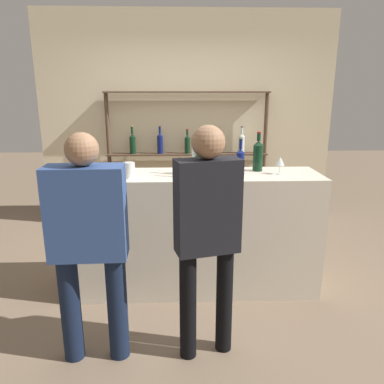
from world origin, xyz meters
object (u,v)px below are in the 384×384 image
(counter_bottle_1, at_px, (197,158))
(wine_glass, at_px, (280,162))
(counter_bottle_0, at_px, (258,155))
(counter_bottle_2, at_px, (200,163))
(customer_center, at_px, (207,227))
(counter_bottle_3, at_px, (240,161))
(cork_jar, at_px, (129,170))
(customer_left, at_px, (88,236))

(counter_bottle_1, distance_m, wine_glass, 0.73)
(counter_bottle_0, relative_size, counter_bottle_2, 1.06)
(counter_bottle_1, distance_m, counter_bottle_2, 0.12)
(counter_bottle_0, height_order, counter_bottle_1, counter_bottle_1)
(counter_bottle_0, xyz_separation_m, wine_glass, (0.17, -0.14, -0.03))
(counter_bottle_0, distance_m, customer_center, 1.21)
(counter_bottle_3, height_order, customer_center, customer_center)
(counter_bottle_0, height_order, counter_bottle_3, counter_bottle_0)
(counter_bottle_2, bearing_deg, counter_bottle_3, 20.53)
(counter_bottle_1, height_order, counter_bottle_3, counter_bottle_1)
(counter_bottle_3, distance_m, wine_glass, 0.35)
(counter_bottle_0, height_order, cork_jar, counter_bottle_0)
(counter_bottle_2, xyz_separation_m, customer_left, (-0.76, -0.81, -0.32))
(wine_glass, bearing_deg, customer_left, -148.01)
(counter_bottle_0, distance_m, counter_bottle_2, 0.60)
(counter_bottle_3, relative_size, customer_left, 0.20)
(customer_left, height_order, customer_center, customer_center)
(counter_bottle_2, height_order, customer_left, customer_left)
(counter_bottle_2, distance_m, cork_jar, 0.60)
(counter_bottle_3, relative_size, customer_center, 0.19)
(wine_glass, bearing_deg, counter_bottle_3, 176.11)
(counter_bottle_1, height_order, customer_center, customer_center)
(counter_bottle_0, distance_m, cork_jar, 1.17)
(counter_bottle_3, bearing_deg, counter_bottle_1, -177.40)
(wine_glass, bearing_deg, customer_center, -127.95)
(counter_bottle_1, bearing_deg, wine_glass, -0.49)
(counter_bottle_1, height_order, counter_bottle_2, counter_bottle_1)
(customer_left, xyz_separation_m, customer_center, (0.77, 0.02, 0.05))
(counter_bottle_1, bearing_deg, counter_bottle_0, 13.63)
(counter_bottle_0, distance_m, wine_glass, 0.22)
(counter_bottle_0, xyz_separation_m, counter_bottle_2, (-0.54, -0.25, -0.02))
(counter_bottle_0, relative_size, wine_glass, 2.32)
(counter_bottle_3, bearing_deg, customer_left, -140.00)
(counter_bottle_3, bearing_deg, customer_center, -111.03)
(counter_bottle_1, xyz_separation_m, customer_center, (0.03, -0.91, -0.29))
(customer_center, bearing_deg, counter_bottle_0, -41.35)
(counter_bottle_3, xyz_separation_m, customer_left, (-1.12, -0.94, -0.31))
(counter_bottle_2, bearing_deg, customer_center, -89.69)
(cork_jar, bearing_deg, customer_left, -101.53)
(cork_jar, bearing_deg, wine_glass, 4.42)
(cork_jar, bearing_deg, counter_bottle_2, -1.00)
(counter_bottle_1, relative_size, customer_center, 0.23)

